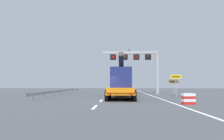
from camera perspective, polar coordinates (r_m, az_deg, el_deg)
The scene contains 9 objects.
ground at distance 19.94m, azimuth -2.32°, elevation -9.03°, with size 112.00×112.00×0.00m, color #424449.
lane_markings at distance 32.20m, azimuth -1.21°, elevation -7.19°, with size 0.20×39.19×0.01m.
edge_line_right at distance 32.22m, azimuth 10.41°, elevation -7.12°, with size 0.20×63.00×0.01m, color silver.
overhead_lane_gantry at distance 32.10m, azimuth 8.01°, elevation 3.00°, with size 9.44×0.90×7.48m.
heavy_haul_truck_orange at distance 25.79m, azimuth 2.96°, elevation -3.51°, with size 3.47×14.14×5.30m.
exit_sign_yellow at distance 26.07m, azimuth 18.64°, elevation -2.94°, with size 1.41×0.15×2.87m.
tourist_info_sign_brown at distance 27.94m, azimuth 18.01°, elevation -3.96°, with size 1.32×0.15×2.27m.
crash_barrier_striped at distance 16.98m, azimuth 21.96°, elevation -8.04°, with size 1.05×0.62×0.90m.
guardrail_left at distance 31.40m, azimuth -14.56°, elevation -6.12°, with size 0.13×24.60×0.76m.
Camera 1 is at (1.42, -19.82, 1.67)m, focal length 30.46 mm.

